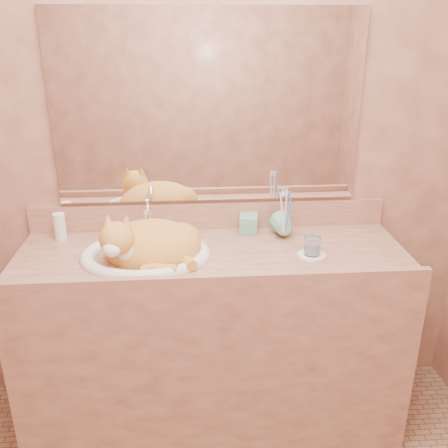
{
  "coord_description": "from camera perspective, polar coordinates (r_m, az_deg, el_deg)",
  "views": [
    {
      "loc": [
        -0.09,
        -1.13,
        1.72
      ],
      "look_at": [
        0.05,
        0.7,
        0.98
      ],
      "focal_mm": 40.0,
      "sensor_mm": 36.0,
      "label": 1
    }
  ],
  "objects": [
    {
      "name": "soap_dispenser",
      "position": [
        2.17,
        2.82,
        0.79
      ],
      "size": [
        0.09,
        0.09,
        0.18
      ],
      "primitive_type": "imported",
      "rotation": [
        0.0,
        0.0,
        -0.14
      ],
      "color": "#6AAA91",
      "rests_on": "vanity_counter"
    },
    {
      "name": "wall_back",
      "position": [
        2.18,
        -1.84,
        9.44
      ],
      "size": [
        2.4,
        0.02,
        2.5
      ],
      "primitive_type": "cube",
      "color": "brown",
      "rests_on": "ground"
    },
    {
      "name": "water_glass",
      "position": [
        2.02,
        10.06,
        -2.45
      ],
      "size": [
        0.06,
        0.06,
        0.08
      ],
      "primitive_type": "cylinder",
      "color": "silver",
      "rests_on": "saucer"
    },
    {
      "name": "cat",
      "position": [
        2.0,
        -8.69,
        -2.14
      ],
      "size": [
        0.43,
        0.37,
        0.22
      ],
      "primitive_type": null,
      "rotation": [
        0.0,
        0.0,
        -0.11
      ],
      "color": "#C47D2D",
      "rests_on": "sink_basin"
    },
    {
      "name": "vanity_counter",
      "position": [
        2.26,
        -1.27,
        -13.04
      ],
      "size": [
        1.6,
        0.55,
        0.85
      ],
      "primitive_type": null,
      "color": "brown",
      "rests_on": "floor"
    },
    {
      "name": "faucet",
      "position": [
        2.18,
        -8.65,
        0.43
      ],
      "size": [
        0.05,
        0.12,
        0.16
      ],
      "primitive_type": null,
      "rotation": [
        0.0,
        0.0,
        -0.12
      ],
      "color": "white",
      "rests_on": "vanity_counter"
    },
    {
      "name": "saucer",
      "position": [
        2.04,
        9.98,
        -3.55
      ],
      "size": [
        0.11,
        0.11,
        0.01
      ],
      "primitive_type": "cylinder",
      "color": "white",
      "rests_on": "vanity_counter"
    },
    {
      "name": "lotion_bottle",
      "position": [
        2.26,
        -18.25,
        -0.29
      ],
      "size": [
        0.05,
        0.05,
        0.12
      ],
      "primitive_type": "cylinder",
      "color": "white",
      "rests_on": "vanity_counter"
    },
    {
      "name": "sink_basin",
      "position": [
        2.0,
        -9.02,
        -1.63
      ],
      "size": [
        0.53,
        0.45,
        0.16
      ],
      "primitive_type": null,
      "rotation": [
        0.0,
        0.0,
        0.05
      ],
      "color": "white",
      "rests_on": "vanity_counter"
    },
    {
      "name": "toothbrush_cup",
      "position": [
        2.15,
        6.94,
        -0.71
      ],
      "size": [
        0.1,
        0.1,
        0.1
      ],
      "primitive_type": "imported",
      "rotation": [
        0.0,
        0.0,
        0.01
      ],
      "color": "#6AAA91",
      "rests_on": "vanity_counter"
    },
    {
      "name": "toothbrushes",
      "position": [
        2.12,
        7.04,
        1.44
      ],
      "size": [
        0.04,
        0.04,
        0.23
      ],
      "primitive_type": null,
      "color": "white",
      "rests_on": "toothbrush_cup"
    },
    {
      "name": "mirror",
      "position": [
        2.14,
        -1.87,
        13.03
      ],
      "size": [
        1.3,
        0.02,
        0.8
      ],
      "primitive_type": "cube",
      "color": "white",
      "rests_on": "wall_back"
    }
  ]
}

